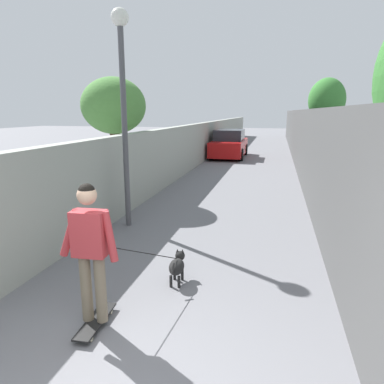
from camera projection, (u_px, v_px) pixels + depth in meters
ground_plane at (245, 168)px, 15.86m from camera, size 80.00×80.00×0.00m
wall_left at (184, 150)px, 14.30m from camera, size 48.00×0.30×1.96m
fence_right at (305, 145)px, 13.13m from camera, size 48.00×0.30×2.59m
tree_right_near at (327, 100)px, 19.00m from camera, size 1.97×1.97×4.31m
tree_left_far at (114, 108)px, 9.86m from camera, size 1.82×1.82×3.47m
lamp_post at (123, 84)px, 7.18m from camera, size 0.36×0.36×4.52m
skateboard at (96, 321)px, 4.15m from camera, size 0.81×0.25×0.08m
person_skateboarder at (90, 243)px, 3.92m from camera, size 0.24×0.71×1.66m
dog at (177, 265)px, 5.16m from camera, size 1.57×0.78×1.06m
car_near at (229, 145)px, 19.38m from camera, size 4.11×1.80×1.54m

